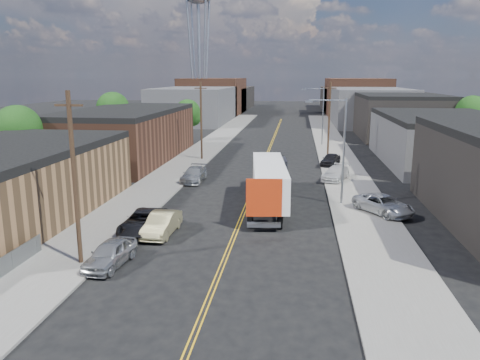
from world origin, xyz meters
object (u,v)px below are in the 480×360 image
(car_left_c, at_px, (144,222))
(car_left_d, at_px, (194,174))
(semi_truck, at_px, (270,180))
(car_right_lot_c, at_px, (331,159))
(car_left_a, at_px, (110,254))
(car_right_lot_b, at_px, (336,173))
(car_right_lot_a, at_px, (383,204))
(car_left_b, at_px, (162,224))

(car_left_c, xyz_separation_m, car_left_d, (0.00, 16.27, -0.02))
(semi_truck, bearing_deg, car_right_lot_c, 64.96)
(car_left_a, xyz_separation_m, car_left_d, (0.00, 22.27, -0.00))
(semi_truck, distance_m, car_right_lot_b, 11.80)
(car_right_lot_a, distance_m, car_right_lot_c, 20.27)
(car_left_b, bearing_deg, car_right_lot_a, 24.56)
(car_left_d, bearing_deg, car_right_lot_b, 8.77)
(car_right_lot_b, bearing_deg, car_left_a, -100.26)
(semi_truck, relative_size, car_left_c, 2.71)
(car_right_lot_b, bearing_deg, car_right_lot_a, -55.98)
(car_right_lot_b, bearing_deg, car_right_lot_c, 110.80)
(car_left_a, bearing_deg, car_right_lot_a, 41.48)
(semi_truck, xyz_separation_m, car_right_lot_b, (6.25, 9.92, -1.33))
(car_left_d, distance_m, car_right_lot_a, 20.04)
(car_right_lot_a, xyz_separation_m, car_right_lot_c, (-2.80, 20.07, -0.01))
(car_left_d, distance_m, car_right_lot_b, 14.73)
(car_left_a, distance_m, car_left_b, 5.86)
(semi_truck, relative_size, car_left_a, 3.40)
(semi_truck, xyz_separation_m, car_left_c, (-8.35, -8.32, -1.42))
(car_left_a, distance_m, car_right_lot_c, 35.54)
(car_left_c, xyz_separation_m, car_right_lot_b, (14.60, 18.24, 0.09))
(car_right_lot_c, bearing_deg, car_left_a, -94.80)
(semi_truck, distance_m, car_right_lot_a, 9.36)
(car_left_a, xyz_separation_m, car_right_lot_b, (14.60, 24.24, 0.10))
(car_left_a, bearing_deg, semi_truck, 65.91)
(car_left_c, bearing_deg, car_right_lot_c, 60.39)
(car_left_d, relative_size, car_right_lot_a, 0.98)
(semi_truck, height_order, car_left_b, semi_truck)
(car_left_c, height_order, car_right_lot_b, car_right_lot_b)
(car_left_d, height_order, car_right_lot_c, car_right_lot_c)
(semi_truck, height_order, car_left_c, semi_truck)
(car_left_b, distance_m, car_right_lot_a, 17.32)
(car_right_lot_b, bearing_deg, car_left_b, -104.63)
(car_left_a, relative_size, car_right_lot_c, 1.05)
(car_left_d, distance_m, car_right_lot_c, 17.77)
(car_right_lot_a, bearing_deg, car_right_lot_c, 63.44)
(semi_truck, bearing_deg, car_left_c, -141.08)
(car_left_c, height_order, car_right_lot_a, car_right_lot_a)
(car_left_b, bearing_deg, car_left_a, -101.81)
(car_left_a, xyz_separation_m, car_right_lot_a, (17.40, 12.33, 0.13))
(car_left_b, xyz_separation_m, car_right_lot_c, (13.20, 26.71, 0.09))
(car_left_d, xyz_separation_m, car_right_lot_a, (17.40, -9.94, 0.13))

